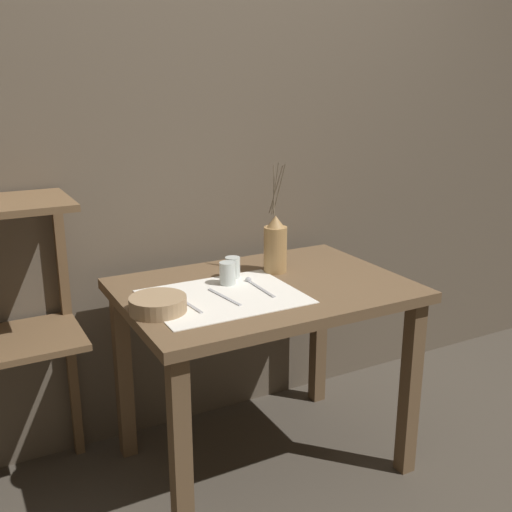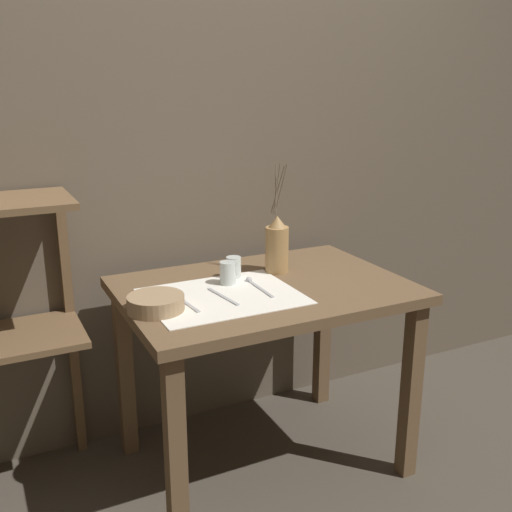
{
  "view_description": "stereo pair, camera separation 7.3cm",
  "coord_description": "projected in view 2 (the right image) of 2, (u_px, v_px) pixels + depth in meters",
  "views": [
    {
      "loc": [
        -1.03,
        -1.87,
        1.51
      ],
      "look_at": [
        -0.03,
        0.0,
        0.89
      ],
      "focal_mm": 42.0,
      "sensor_mm": 36.0,
      "label": 1
    },
    {
      "loc": [
        -0.97,
        -1.9,
        1.51
      ],
      "look_at": [
        -0.03,
        0.0,
        0.89
      ],
      "focal_mm": 42.0,
      "sensor_mm": 36.0,
      "label": 2
    }
  ],
  "objects": [
    {
      "name": "stone_wall_back",
      "position": [
        213.0,
        156.0,
        2.55
      ],
      "size": [
        7.0,
        0.06,
        2.4
      ],
      "color": "brown",
      "rests_on": "ground_plane"
    },
    {
      "name": "wooden_table",
      "position": [
        264.0,
        313.0,
        2.29
      ],
      "size": [
        1.07,
        0.75,
        0.77
      ],
      "color": "brown",
      "rests_on": "ground_plane"
    },
    {
      "name": "spoon_outer",
      "position": [
        179.0,
        297.0,
        2.11
      ],
      "size": [
        0.04,
        0.21,
        0.02
      ],
      "color": "#A8A8AD",
      "rests_on": "wooden_table"
    },
    {
      "name": "linen_cloth",
      "position": [
        223.0,
        296.0,
        2.14
      ],
      "size": [
        0.54,
        0.42,
        0.0
      ],
      "color": "white",
      "rests_on": "wooden_table"
    },
    {
      "name": "wooden_bowl",
      "position": [
        156.0,
        303.0,
        2.0
      ],
      "size": [
        0.19,
        0.19,
        0.05
      ],
      "color": "#9E7F5B",
      "rests_on": "wooden_table"
    },
    {
      "name": "ground_plane",
      "position": [
        263.0,
        460.0,
        2.47
      ],
      "size": [
        12.0,
        12.0,
        0.0
      ],
      "primitive_type": "plane",
      "color": "#473F35"
    },
    {
      "name": "pitcher_with_flowers",
      "position": [
        277.0,
        246.0,
        2.38
      ],
      "size": [
        0.09,
        0.09,
        0.44
      ],
      "color": "#A87F4C",
      "rests_on": "wooden_table"
    },
    {
      "name": "glass_tumbler_near",
      "position": [
        228.0,
        273.0,
        2.25
      ],
      "size": [
        0.06,
        0.06,
        0.09
      ],
      "color": "silver",
      "rests_on": "wooden_table"
    },
    {
      "name": "spoon_inner",
      "position": [
        253.0,
        283.0,
        2.26
      ],
      "size": [
        0.02,
        0.22,
        0.02
      ],
      "color": "#A8A8AD",
      "rests_on": "wooden_table"
    },
    {
      "name": "glass_tumbler_far",
      "position": [
        234.0,
        267.0,
        2.33
      ],
      "size": [
        0.06,
        0.06,
        0.08
      ],
      "color": "silver",
      "rests_on": "wooden_table"
    },
    {
      "name": "fork_outer",
      "position": [
        223.0,
        297.0,
        2.13
      ],
      "size": [
        0.04,
        0.2,
        0.0
      ],
      "color": "#A8A8AD",
      "rests_on": "wooden_table"
    }
  ]
}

